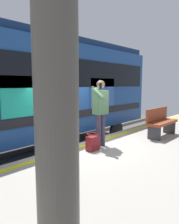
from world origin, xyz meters
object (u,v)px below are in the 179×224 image
object	(u,v)px
bench	(161,121)
handbag	(93,143)
passenger	(100,108)
train_carriage	(41,86)
station_column	(55,40)

from	to	relation	value
bench	handbag	bearing A→B (deg)	-13.91
passenger	handbag	bearing A→B (deg)	13.57
train_carriage	station_column	xyz separation A→B (m)	(3.81, 5.42, 0.34)
station_column	handbag	bearing A→B (deg)	-142.72
passenger	bench	size ratio (longest dim) A/B	1.21
passenger	station_column	world-z (taller)	station_column
train_carriage	passenger	world-z (taller)	train_carriage
train_carriage	handbag	bearing A→B (deg)	76.94
handbag	station_column	xyz separation A→B (m)	(3.10, 2.36, 1.73)
train_carriage	station_column	world-z (taller)	station_column
train_carriage	passenger	xyz separation A→B (m)	(0.28, 2.96, -0.55)
passenger	bench	xyz separation A→B (m)	(-2.15, 0.74, -0.55)
station_column	bench	xyz separation A→B (m)	(-5.67, -1.72, -1.44)
train_carriage	handbag	distance (m)	3.44
passenger	station_column	xyz separation A→B (m)	(3.52, 2.46, 0.89)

